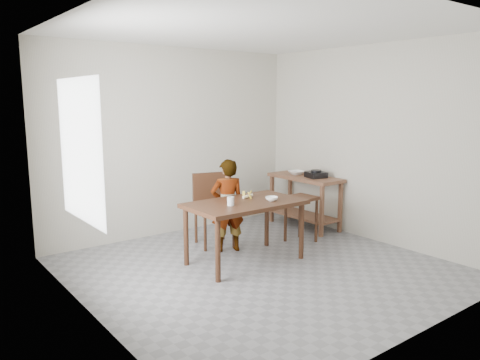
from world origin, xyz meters
TOP-DOWN VIEW (x-y plane):
  - floor at (0.00, 0.00)m, footprint 4.00×4.00m
  - ceiling at (0.00, 0.00)m, footprint 4.00×4.00m
  - wall_back at (0.00, 2.02)m, footprint 4.00×0.04m
  - wall_front at (0.00, -2.02)m, footprint 4.00×0.04m
  - wall_left at (-2.02, 0.00)m, footprint 0.04×4.00m
  - wall_right at (2.02, 0.00)m, footprint 0.04×4.00m
  - window_pane at (-1.97, 0.20)m, footprint 0.02×1.10m
  - dining_table at (0.00, 0.30)m, footprint 1.40×0.80m
  - prep_counter at (1.72, 1.00)m, footprint 0.50×1.20m
  - child at (0.08, 0.77)m, footprint 0.51×0.42m
  - dining_chair at (0.08, 1.08)m, footprint 0.57×0.57m
  - stool at (1.12, 0.48)m, footprint 0.39×0.39m
  - glass_tumbler at (-0.25, 0.24)m, footprint 0.11×0.11m
  - small_bowl at (0.29, 0.15)m, footprint 0.18×0.18m
  - banana at (0.15, 0.44)m, footprint 0.18×0.14m
  - serving_bowl at (1.71, 1.18)m, footprint 0.27×0.27m
  - gas_burner at (1.74, 0.80)m, footprint 0.32×0.32m

SIDE VIEW (x-z plane):
  - floor at x=0.00m, z-range -0.04..0.00m
  - stool at x=1.12m, z-range 0.00..0.64m
  - dining_table at x=0.00m, z-range 0.00..0.75m
  - prep_counter at x=1.72m, z-range 0.00..0.80m
  - dining_chair at x=0.08m, z-range 0.00..0.97m
  - child at x=0.08m, z-range 0.00..1.21m
  - small_bowl at x=0.29m, z-range 0.75..0.80m
  - banana at x=0.15m, z-range 0.75..0.81m
  - glass_tumbler at x=-0.25m, z-range 0.75..0.85m
  - serving_bowl at x=1.71m, z-range 0.80..0.86m
  - gas_burner at x=1.74m, z-range 0.80..0.89m
  - wall_back at x=0.00m, z-range 0.00..2.70m
  - wall_front at x=0.00m, z-range 0.00..2.70m
  - wall_left at x=-2.02m, z-range 0.00..2.70m
  - wall_right at x=2.02m, z-range 0.00..2.70m
  - window_pane at x=-1.97m, z-range 0.85..2.15m
  - ceiling at x=0.00m, z-range 2.70..2.74m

